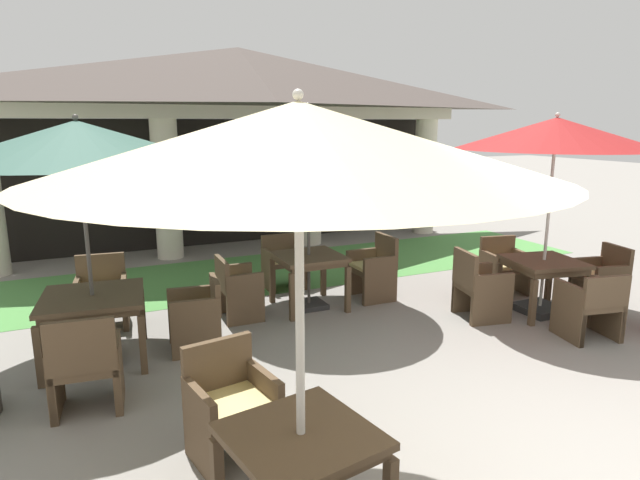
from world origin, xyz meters
name	(u,v)px	position (x,y,z in m)	size (l,w,h in m)	color
background_pavilion	(238,96)	(0.00, 8.23, 3.03)	(9.94, 3.04, 3.92)	beige
lawn_strip	(273,271)	(0.00, 6.41, 0.00)	(11.74, 2.48, 0.01)	#519347
patio_table_near_foreground	(309,262)	(-0.18, 4.43, 0.65)	(0.89, 0.89, 0.76)	brown
patio_umbrella_near_foreground	(308,124)	(-0.18, 4.43, 2.51)	(2.60, 2.60, 2.80)	#2D2D2D
patio_chair_near_foreground_east	(373,269)	(0.85, 4.42, 0.43)	(0.55, 0.60, 0.93)	brown
patio_chair_near_foreground_west	(237,288)	(-1.20, 4.44, 0.41)	(0.51, 0.60, 0.82)	brown
patio_chair_near_foreground_north	(284,263)	(-0.17, 5.45, 0.40)	(0.60, 0.52, 0.81)	brown
patio_table_mid_left	(301,448)	(-1.91, 0.56, 0.60)	(0.97, 0.97, 0.71)	brown
patio_umbrella_mid_left	(298,144)	(-1.91, 0.56, 2.42)	(2.83, 2.83, 2.71)	#2D2D2D
patio_chair_mid_left_north	(231,407)	(-2.09, 1.54, 0.41)	(0.68, 0.65, 0.88)	brown
patio_table_mid_right	(544,267)	(2.61, 2.93, 0.63)	(1.05, 1.05, 0.74)	brown
patio_umbrella_mid_right	(556,135)	(2.61, 2.93, 2.37)	(2.53, 2.53, 2.66)	#2D2D2D
patio_chair_mid_right_south	(591,305)	(2.42, 2.02, 0.42)	(0.70, 0.66, 0.83)	brown
patio_chair_mid_right_north	(504,267)	(2.79, 3.84, 0.39)	(0.69, 0.66, 0.83)	brown
patio_chair_mid_right_east	(601,279)	(3.52, 2.74, 0.41)	(0.65, 0.65, 0.87)	brown
patio_chair_mid_right_west	(479,287)	(1.69, 3.11, 0.42)	(0.67, 0.69, 0.92)	brown
patio_table_far_back	(93,303)	(-2.96, 3.81, 0.66)	(1.14, 1.14, 0.75)	brown
patio_umbrella_far_back	(78,143)	(-2.96, 3.81, 2.33)	(2.68, 2.68, 2.62)	#2D2D2D
patio_chair_far_back_east	(197,315)	(-1.89, 3.69, 0.40)	(0.61, 0.62, 0.81)	brown
patio_chair_far_back_south	(86,367)	(-3.08, 2.74, 0.42)	(0.64, 0.59, 0.93)	brown
patio_chair_far_back_north	(102,295)	(-2.83, 4.88, 0.41)	(0.67, 0.61, 0.89)	brown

